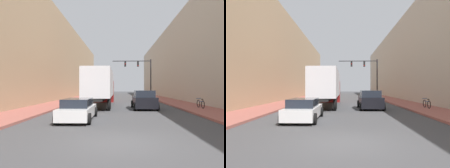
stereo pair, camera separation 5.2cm
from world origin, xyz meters
TOP-DOWN VIEW (x-y plane):
  - ground_plane at (0.00, 0.00)m, footprint 200.00×200.00m
  - sidewalk_right at (7.29, 30.00)m, footprint 3.38×80.00m
  - sidewalk_left at (-7.29, 30.00)m, footprint 3.38×80.00m
  - building_right at (11.98, 30.00)m, footprint 6.00×80.00m
  - building_left at (-11.98, 30.00)m, footprint 6.00×80.00m
  - semi_truck at (-1.99, 17.04)m, footprint 2.52×14.46m
  - sedan_car at (-2.54, 5.47)m, footprint 2.01×4.69m
  - suv_car at (2.35, 12.54)m, footprint 2.22×4.42m
  - traffic_signal_gantry at (3.94, 29.35)m, footprint 6.63×0.35m
  - parked_bicycle at (7.47, 12.21)m, footprint 0.44×1.82m

SIDE VIEW (x-z plane):
  - ground_plane at x=0.00m, z-range 0.00..0.00m
  - sidewalk_right at x=7.29m, z-range 0.00..0.15m
  - sidewalk_left at x=-7.29m, z-range 0.00..0.15m
  - parked_bicycle at x=7.47m, z-range 0.10..0.96m
  - sedan_car at x=-2.54m, z-range -0.02..1.31m
  - suv_car at x=2.35m, z-range -0.04..1.70m
  - semi_truck at x=-1.99m, z-range 0.27..4.07m
  - traffic_signal_gantry at x=3.94m, z-range 1.30..8.13m
  - building_right at x=11.98m, z-range 0.00..13.21m
  - building_left at x=-11.98m, z-range 0.00..13.72m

